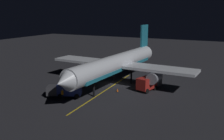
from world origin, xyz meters
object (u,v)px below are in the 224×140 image
at_px(airliner, 118,64).
at_px(catering_truck, 149,83).
at_px(baggage_truck, 66,90).
at_px(traffic_cone_near_left, 62,87).
at_px(traffic_cone_near_right, 117,90).
at_px(ground_crew_worker, 62,94).

bearing_deg(airliner, catering_truck, 172.67).
bearing_deg(catering_truck, baggage_truck, 41.40).
bearing_deg(airliner, traffic_cone_near_left, 41.67).
relative_size(airliner, traffic_cone_near_right, 63.95).
distance_m(airliner, traffic_cone_near_right, 6.15).
bearing_deg(traffic_cone_near_right, ground_crew_worker, 50.65).
bearing_deg(airliner, baggage_truck, 66.63).
bearing_deg(ground_crew_worker, airliner, -110.45).
distance_m(traffic_cone_near_left, traffic_cone_near_right, 10.58).
relative_size(baggage_truck, catering_truck, 1.01).
height_order(catering_truck, ground_crew_worker, catering_truck).
relative_size(traffic_cone_near_left, traffic_cone_near_right, 1.00).
bearing_deg(traffic_cone_near_left, traffic_cone_near_right, -163.20).
bearing_deg(baggage_truck, traffic_cone_near_right, -135.04).
xyz_separation_m(airliner, ground_crew_worker, (4.50, 12.08, -3.37)).
bearing_deg(traffic_cone_near_right, catering_truck, -144.29).
bearing_deg(baggage_truck, catering_truck, -138.60).
bearing_deg(ground_crew_worker, traffic_cone_near_right, -129.35).
distance_m(airliner, catering_truck, 7.33).
height_order(airliner, traffic_cone_near_right, airliner).
relative_size(ground_crew_worker, traffic_cone_near_right, 3.16).
xyz_separation_m(ground_crew_worker, traffic_cone_near_left, (3.72, -4.76, -0.64)).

